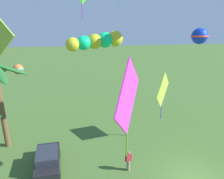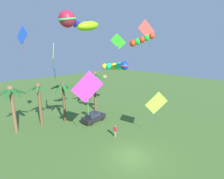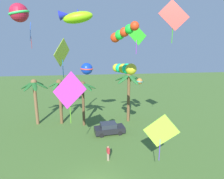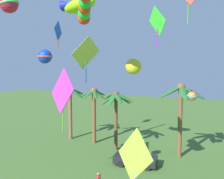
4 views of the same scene
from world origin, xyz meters
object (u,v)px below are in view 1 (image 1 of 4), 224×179
spectator_0 (128,161)px  kite_ball_9 (200,36)px  kite_diamond_3 (163,91)px  kite_tube_10 (97,41)px  parked_car_0 (48,160)px  kite_ball_11 (18,69)px  kite_diamond_1 (128,98)px

spectator_0 → kite_ball_9: bearing=-119.8°
kite_diamond_3 → kite_tube_10: bearing=110.3°
parked_car_0 → spectator_0: bearing=-97.4°
kite_tube_10 → spectator_0: bearing=-133.8°
parked_car_0 → kite_ball_9: (-2.60, -9.05, 9.04)m
kite_diamond_3 → kite_ball_9: kite_ball_9 is taller
parked_car_0 → kite_ball_9: 13.05m
kite_ball_11 → kite_ball_9: bearing=-121.7°
kite_ball_9 → kite_tube_10: bearing=54.3°
kite_diamond_3 → kite_ball_11: 12.12m
kite_ball_9 → spectator_0: bearing=60.2°
kite_ball_11 → parked_car_0: bearing=-150.6°
kite_tube_10 → kite_ball_11: size_ratio=3.05×
kite_diamond_1 → kite_ball_9: (1.75, -4.04, 2.63)m
kite_tube_10 → kite_diamond_1: bearing=-167.9°
kite_diamond_1 → kite_tube_10: kite_tube_10 is taller
kite_diamond_1 → spectator_0: bearing=-12.6°
parked_car_0 → kite_ball_9: bearing=-106.0°
parked_car_0 → kite_diamond_3: (3.17, -9.32, 3.88)m
kite_diamond_1 → kite_ball_9: 5.13m
kite_diamond_1 → kite_diamond_3: (7.53, -4.30, -2.52)m
spectator_0 → kite_diamond_3: bearing=-41.7°
kite_diamond_1 → kite_ball_9: kite_ball_9 is taller
parked_car_0 → kite_ball_11: kite_ball_11 is taller
parked_car_0 → kite_tube_10: size_ratio=1.06×
spectator_0 → kite_diamond_3: (3.93, -3.50, 3.82)m
kite_diamond_3 → kite_tube_10: size_ratio=1.08×
spectator_0 → kite_ball_9: kite_ball_9 is taller
parked_car_0 → spectator_0: (-0.75, -5.82, 0.06)m
kite_diamond_1 → kite_tube_10: size_ratio=1.35×
spectator_0 → kite_diamond_1: bearing=167.4°
spectator_0 → kite_ball_11: kite_ball_11 is taller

